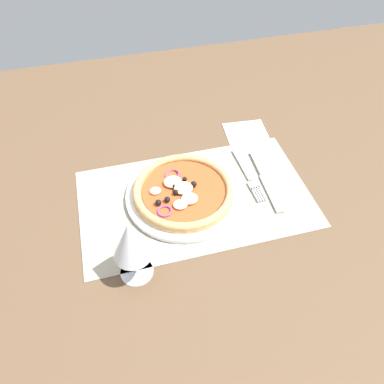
# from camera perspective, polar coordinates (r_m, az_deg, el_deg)

# --- Properties ---
(ground_plane) EXTENTS (1.90, 1.40, 0.02)m
(ground_plane) POSITION_cam_1_polar(r_m,az_deg,el_deg) (0.88, 0.47, -1.51)
(ground_plane) COLOR brown
(placemat) EXTENTS (0.52, 0.31, 0.00)m
(placemat) POSITION_cam_1_polar(r_m,az_deg,el_deg) (0.87, 0.48, -0.90)
(placemat) COLOR #A39984
(placemat) RESTS_ON ground_plane
(plate) EXTENTS (0.26, 0.26, 0.01)m
(plate) POSITION_cam_1_polar(r_m,az_deg,el_deg) (0.86, -1.28, -0.46)
(plate) COLOR white
(plate) RESTS_ON placemat
(pizza) EXTENTS (0.23, 0.23, 0.03)m
(pizza) POSITION_cam_1_polar(r_m,az_deg,el_deg) (0.85, -1.35, 0.24)
(pizza) COLOR tan
(pizza) RESTS_ON plate
(fork) EXTENTS (0.02, 0.18, 0.00)m
(fork) POSITION_cam_1_polar(r_m,az_deg,el_deg) (0.92, 8.51, 2.25)
(fork) COLOR silver
(fork) RESTS_ON placemat
(knife) EXTENTS (0.02, 0.20, 0.01)m
(knife) POSITION_cam_1_polar(r_m,az_deg,el_deg) (0.91, 11.02, 1.69)
(knife) COLOR silver
(knife) RESTS_ON placemat
(wine_glass) EXTENTS (0.07, 0.07, 0.15)m
(wine_glass) POSITION_cam_1_polar(r_m,az_deg,el_deg) (0.68, -9.18, -7.38)
(wine_glass) COLOR silver
(wine_glass) RESTS_ON ground_plane
(napkin) EXTENTS (0.12, 0.11, 0.00)m
(napkin) POSITION_cam_1_polar(r_m,az_deg,el_deg) (1.05, 8.14, 8.80)
(napkin) COLOR white
(napkin) RESTS_ON ground_plane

